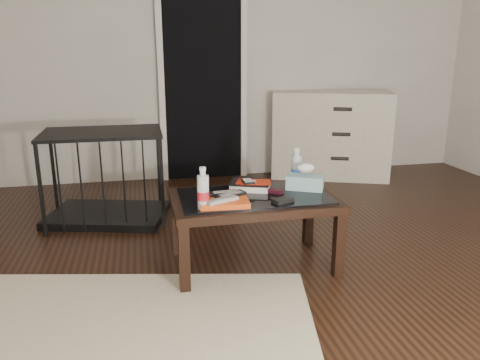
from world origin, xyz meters
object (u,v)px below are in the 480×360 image
at_px(water_bottle_right, 296,166).
at_px(pet_crate, 106,191).
at_px(water_bottle_left, 203,188).
at_px(coffee_table, 254,205).
at_px(tissue_box, 305,182).
at_px(dresser, 331,135).
at_px(textbook, 250,185).

bearing_deg(water_bottle_right, pet_crate, 146.39).
distance_m(pet_crate, water_bottle_left, 1.42).
bearing_deg(coffee_table, tissue_box, 9.10).
bearing_deg(dresser, coffee_table, -103.66).
bearing_deg(tissue_box, textbook, -166.86).
relative_size(water_bottle_left, water_bottle_right, 1.00).
distance_m(coffee_table, water_bottle_right, 0.43).
bearing_deg(pet_crate, coffee_table, -33.24).
relative_size(water_bottle_right, tissue_box, 1.03).
relative_size(dresser, water_bottle_right, 5.46).
bearing_deg(tissue_box, pet_crate, 169.02).
relative_size(pet_crate, water_bottle_left, 4.30).
bearing_deg(dresser, water_bottle_left, -107.47).
xyz_separation_m(water_bottle_right, tissue_box, (0.01, -0.14, -0.07)).
height_order(water_bottle_right, tissue_box, water_bottle_right).
relative_size(coffee_table, water_bottle_left, 4.20).
height_order(dresser, water_bottle_left, dresser).
xyz_separation_m(pet_crate, textbook, (0.96, -0.92, 0.25)).
bearing_deg(tissue_box, coffee_table, -144.31).
bearing_deg(coffee_table, dresser, 55.70).
bearing_deg(tissue_box, dresser, 89.33).
xyz_separation_m(dresser, water_bottle_left, (-1.64, -2.09, 0.13)).
bearing_deg(pet_crate, water_bottle_left, -48.75).
relative_size(pet_crate, water_bottle_right, 4.30).
height_order(pet_crate, water_bottle_left, pet_crate).
height_order(textbook, water_bottle_right, water_bottle_right).
xyz_separation_m(pet_crate, water_bottle_right, (1.29, -0.86, 0.35)).
relative_size(dresser, water_bottle_left, 5.46).
distance_m(coffee_table, tissue_box, 0.37).
bearing_deg(coffee_table, water_bottle_left, -152.11).
xyz_separation_m(pet_crate, tissue_box, (1.30, -1.00, 0.28)).
relative_size(textbook, water_bottle_left, 1.05).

